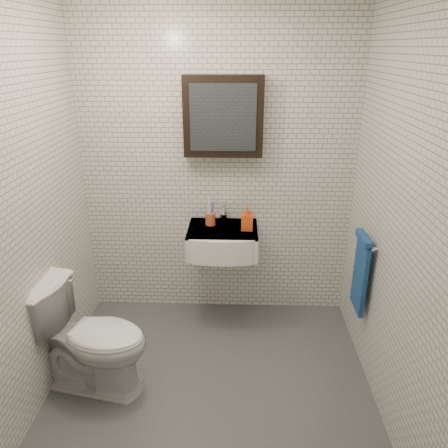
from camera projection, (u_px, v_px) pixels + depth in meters
name	position (u px, v px, depth m)	size (l,w,h in m)	color
ground	(212.00, 382.00, 3.06)	(2.20, 2.00, 0.01)	#484B4F
room_shell	(209.00, 182.00, 2.51)	(2.22, 2.02, 2.51)	silver
washbasin	(223.00, 241.00, 3.46)	(0.55, 0.50, 0.20)	white
faucet	(223.00, 213.00, 3.58)	(0.06, 0.20, 0.15)	silver
mirror_cabinet	(223.00, 116.00, 3.28)	(0.60, 0.15, 0.60)	black
towel_rail	(361.00, 270.00, 3.08)	(0.09, 0.30, 0.58)	silver
toothbrush_cup	(210.00, 218.00, 3.51)	(0.10, 0.10, 0.22)	#C04B30
soap_bottle	(247.00, 218.00, 3.40)	(0.09, 0.09, 0.20)	orange
toilet	(91.00, 337.00, 2.90)	(0.44, 0.77, 0.79)	white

